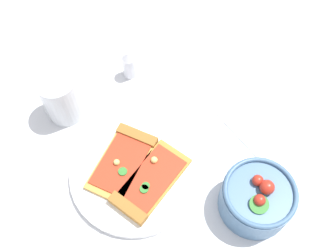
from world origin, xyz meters
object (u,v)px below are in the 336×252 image
(salad_bowl, at_px, (257,198))
(soda_glass, at_px, (62,98))
(pizza_slice_near, at_px, (147,185))
(plate, at_px, (136,172))
(pepper_shaker, at_px, (128,65))
(paper_napkin, at_px, (266,119))
(pizza_slice_far, at_px, (124,158))

(salad_bowl, bearing_deg, soda_glass, -138.18)
(pizza_slice_near, distance_m, salad_bowl, 0.19)
(plate, distance_m, soda_glass, 0.21)
(salad_bowl, relative_size, soda_glass, 1.23)
(soda_glass, bearing_deg, pepper_shaker, 108.45)
(pepper_shaker, bearing_deg, pizza_slice_near, -9.11)
(pepper_shaker, bearing_deg, paper_napkin, 48.80)
(pizza_slice_far, relative_size, soda_glass, 1.55)
(pizza_slice_far, bearing_deg, plate, 26.64)
(pizza_slice_far, height_order, salad_bowl, salad_bowl)
(pizza_slice_near, distance_m, pepper_shaker, 0.27)
(pepper_shaker, bearing_deg, pizza_slice_far, -18.49)
(pizza_slice_far, distance_m, paper_napkin, 0.30)
(salad_bowl, height_order, soda_glass, soda_glass)
(soda_glass, distance_m, pepper_shaker, 0.16)
(pizza_slice_near, height_order, paper_napkin, pizza_slice_near)
(salad_bowl, height_order, paper_napkin, salad_bowl)
(plate, distance_m, salad_bowl, 0.22)
(pizza_slice_far, bearing_deg, salad_bowl, 51.16)
(pizza_slice_near, height_order, pepper_shaker, pepper_shaker)
(pizza_slice_far, height_order, pepper_shaker, pepper_shaker)
(salad_bowl, relative_size, paper_napkin, 0.86)
(pizza_slice_near, xyz_separation_m, salad_bowl, (0.09, 0.17, 0.02))
(salad_bowl, xyz_separation_m, soda_glass, (-0.31, -0.28, 0.01))
(soda_glass, distance_m, paper_napkin, 0.41)
(salad_bowl, bearing_deg, plate, -125.56)
(pizza_slice_near, height_order, pizza_slice_far, same)
(salad_bowl, xyz_separation_m, pepper_shaker, (-0.36, -0.13, -0.01))
(pizza_slice_far, distance_m, salad_bowl, 0.25)
(plate, bearing_deg, salad_bowl, 54.44)
(pizza_slice_far, distance_m, pepper_shaker, 0.21)
(pizza_slice_far, distance_m, soda_glass, 0.17)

